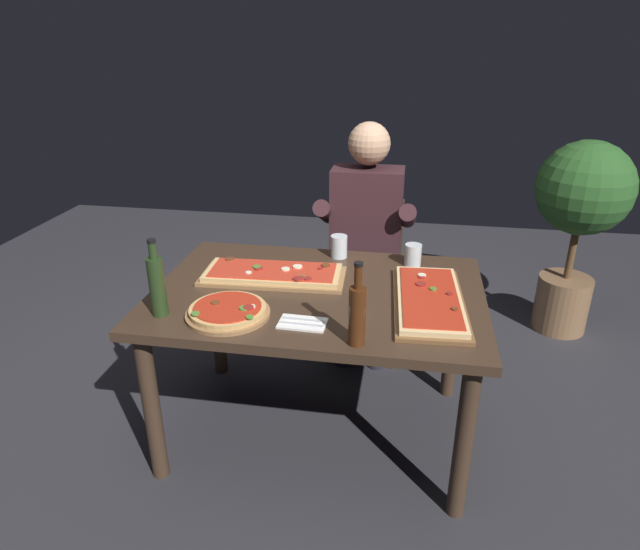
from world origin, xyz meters
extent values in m
plane|color=#2D2D33|center=(0.00, 0.00, 0.00)|extent=(6.40, 6.40, 0.00)
cube|color=#3D2B1E|center=(0.00, 0.00, 0.72)|extent=(1.40, 0.96, 0.04)
cylinder|color=#3D2B1E|center=(-0.62, -0.40, 0.35)|extent=(0.07, 0.07, 0.70)
cylinder|color=#3D2B1E|center=(0.62, -0.40, 0.35)|extent=(0.07, 0.07, 0.70)
cylinder|color=#3D2B1E|center=(-0.62, 0.40, 0.35)|extent=(0.07, 0.07, 0.70)
cylinder|color=#3D2B1E|center=(0.62, 0.40, 0.35)|extent=(0.07, 0.07, 0.70)
cube|color=olive|center=(-0.22, 0.09, 0.75)|extent=(0.65, 0.30, 0.02)
cube|color=#DBB270|center=(-0.22, 0.09, 0.77)|extent=(0.61, 0.27, 0.02)
cube|color=red|center=(-0.22, 0.09, 0.78)|extent=(0.56, 0.24, 0.01)
cylinder|color=maroon|center=(-0.28, 0.08, 0.79)|extent=(0.04, 0.04, 0.01)
cylinder|color=beige|center=(-0.16, 0.10, 0.78)|extent=(0.04, 0.04, 0.01)
cylinder|color=beige|center=(-0.32, 0.04, 0.78)|extent=(0.03, 0.03, 0.00)
cylinder|color=beige|center=(-0.12, 0.14, 0.79)|extent=(0.04, 0.04, 0.01)
cylinder|color=maroon|center=(-0.09, 0.01, 0.79)|extent=(0.04, 0.04, 0.01)
cylinder|color=#4C7F2D|center=(-0.30, 0.10, 0.79)|extent=(0.04, 0.04, 0.01)
cylinder|color=maroon|center=(-0.05, 0.01, 0.79)|extent=(0.03, 0.03, 0.01)
cylinder|color=brown|center=(0.01, 0.17, 0.79)|extent=(0.04, 0.04, 0.01)
cylinder|color=maroon|center=(-0.08, 0.01, 0.79)|extent=(0.04, 0.04, 0.01)
cylinder|color=#4C7F2D|center=(-0.08, 0.03, 0.78)|extent=(0.04, 0.04, 0.00)
cylinder|color=brown|center=(-0.45, 0.17, 0.78)|extent=(0.04, 0.04, 0.01)
cylinder|color=maroon|center=(-0.01, 0.13, 0.78)|extent=(0.02, 0.02, 0.01)
cube|color=brown|center=(0.46, -0.05, 0.75)|extent=(0.32, 0.65, 0.02)
cube|color=#E5C184|center=(0.46, -0.05, 0.77)|extent=(0.29, 0.61, 0.02)
cube|color=#B72D19|center=(0.46, -0.05, 0.78)|extent=(0.25, 0.56, 0.01)
cylinder|color=#4C7F2D|center=(0.48, 0.00, 0.79)|extent=(0.03, 0.03, 0.01)
cylinder|color=maroon|center=(0.54, -0.03, 0.79)|extent=(0.03, 0.03, 0.01)
cylinder|color=maroon|center=(0.43, 0.04, 0.79)|extent=(0.04, 0.04, 0.01)
cylinder|color=maroon|center=(0.43, 0.11, 0.78)|extent=(0.03, 0.03, 0.01)
cylinder|color=beige|center=(0.43, 0.13, 0.79)|extent=(0.04, 0.04, 0.01)
cylinder|color=brown|center=(0.56, -0.17, 0.79)|extent=(0.03, 0.03, 0.01)
cylinder|color=olive|center=(-0.31, -0.28, 0.75)|extent=(0.33, 0.33, 0.02)
cylinder|color=tan|center=(-0.31, -0.28, 0.77)|extent=(0.30, 0.30, 0.02)
cylinder|color=#B72D19|center=(-0.31, -0.28, 0.78)|extent=(0.26, 0.26, 0.01)
cylinder|color=brown|center=(-0.36, -0.26, 0.78)|extent=(0.03, 0.03, 0.01)
cylinder|color=#4C7F2D|center=(-0.24, -0.29, 0.78)|extent=(0.04, 0.04, 0.01)
cylinder|color=maroon|center=(-0.22, -0.29, 0.79)|extent=(0.04, 0.04, 0.01)
cylinder|color=#4C7F2D|center=(-0.40, -0.36, 0.78)|extent=(0.03, 0.03, 0.01)
cylinder|color=beige|center=(-0.21, -0.27, 0.79)|extent=(0.02, 0.02, 0.01)
cylinder|color=#4C7F2D|center=(-0.20, -0.36, 0.79)|extent=(0.03, 0.03, 0.01)
cylinder|color=#47230F|center=(0.21, -0.40, 0.85)|extent=(0.06, 0.06, 0.22)
cylinder|color=#47230F|center=(0.21, -0.40, 1.00)|extent=(0.03, 0.03, 0.08)
cylinder|color=black|center=(0.21, -0.40, 1.05)|extent=(0.03, 0.03, 0.01)
cylinder|color=#233819|center=(-0.57, -0.31, 0.86)|extent=(0.06, 0.06, 0.24)
cylinder|color=#233819|center=(-0.57, -0.31, 1.01)|extent=(0.03, 0.03, 0.06)
cylinder|color=black|center=(-0.57, -0.31, 1.05)|extent=(0.03, 0.03, 0.01)
cylinder|color=silver|center=(0.39, 0.35, 0.79)|extent=(0.08, 0.08, 0.10)
cylinder|color=silver|center=(0.39, 0.35, 0.77)|extent=(0.06, 0.06, 0.05)
cylinder|color=silver|center=(0.04, 0.39, 0.79)|extent=(0.08, 0.08, 0.11)
cylinder|color=#5B3814|center=(0.04, 0.39, 0.76)|extent=(0.07, 0.07, 0.05)
cube|color=white|center=(-0.01, -0.30, 0.74)|extent=(0.18, 0.12, 0.01)
cube|color=silver|center=(-0.01, -0.32, 0.75)|extent=(0.17, 0.02, 0.00)
cube|color=silver|center=(-0.01, -0.28, 0.75)|extent=(0.17, 0.02, 0.00)
cube|color=#3D2B1E|center=(0.13, 0.78, 0.43)|extent=(0.44, 0.44, 0.04)
cube|color=#3D2B1E|center=(0.13, 0.98, 0.66)|extent=(0.40, 0.04, 0.42)
cylinder|color=#3D2B1E|center=(-0.06, 0.59, 0.21)|extent=(0.04, 0.04, 0.41)
cylinder|color=#3D2B1E|center=(0.32, 0.59, 0.21)|extent=(0.04, 0.04, 0.41)
cylinder|color=#3D2B1E|center=(-0.06, 0.97, 0.21)|extent=(0.04, 0.04, 0.41)
cylinder|color=#3D2B1E|center=(0.32, 0.97, 0.21)|extent=(0.04, 0.04, 0.41)
cylinder|color=#23232D|center=(0.03, 0.60, 0.23)|extent=(0.11, 0.11, 0.45)
cylinder|color=#23232D|center=(0.23, 0.60, 0.23)|extent=(0.11, 0.11, 0.45)
cube|color=#23232D|center=(0.13, 0.68, 0.51)|extent=(0.34, 0.40, 0.12)
cube|color=#381E23|center=(0.13, 0.78, 0.83)|extent=(0.38, 0.22, 0.52)
sphere|color=tan|center=(0.13, 0.78, 1.22)|extent=(0.22, 0.22, 0.22)
cylinder|color=#381E23|center=(-0.09, 0.73, 0.86)|extent=(0.09, 0.31, 0.21)
cylinder|color=#381E23|center=(0.35, 0.73, 0.86)|extent=(0.09, 0.31, 0.21)
cylinder|color=#846042|center=(1.35, 1.23, 0.18)|extent=(0.32, 0.32, 0.35)
cylinder|color=brown|center=(1.35, 1.23, 0.53)|extent=(0.04, 0.04, 0.35)
sphere|color=#285623|center=(1.35, 1.23, 0.92)|extent=(0.55, 0.55, 0.55)
camera|label=1|loc=(0.36, -2.09, 1.76)|focal=31.02mm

